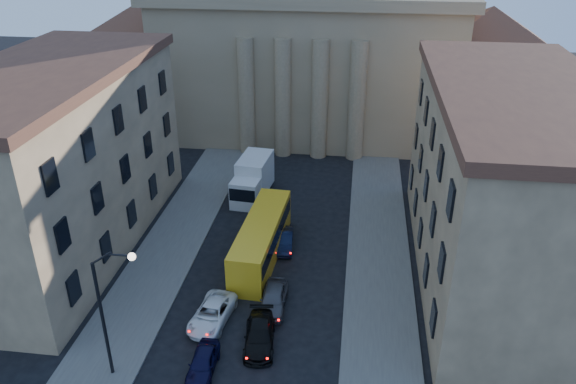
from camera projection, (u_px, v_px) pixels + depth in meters
name	position (u px, v px, depth m)	size (l,w,h in m)	color
sidewalk_left	(154.00, 275.00, 42.65)	(5.00, 60.00, 0.15)	#53514C
sidewalk_right	(379.00, 293.00, 40.69)	(5.00, 60.00, 0.15)	#53514C
church	(313.00, 27.00, 69.46)	(68.02, 28.76, 36.60)	#8A7555
building_left	(56.00, 160.00, 43.85)	(11.60, 26.60, 14.70)	tan
building_right	(507.00, 185.00, 39.92)	(11.60, 26.60, 14.70)	tan
street_lamp	(109.00, 304.00, 31.28)	(2.62, 0.44, 8.83)	black
car_left_near	(203.00, 362.00, 33.68)	(1.53, 3.80, 1.30)	black
car_left_mid	(212.00, 314.00, 37.71)	(2.22, 4.81, 1.34)	white
car_right_mid	(260.00, 335.00, 35.79)	(1.90, 4.66, 1.35)	black
car_right_far	(274.00, 298.00, 39.04)	(1.76, 4.36, 1.49)	#4A494E
car_right_distant	(284.00, 240.00, 46.02)	(1.39, 3.98, 1.31)	black
city_bus	(261.00, 238.00, 44.33)	(3.25, 11.54, 3.22)	gold
box_truck	(252.00, 179.00, 53.89)	(3.25, 6.91, 3.68)	silver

